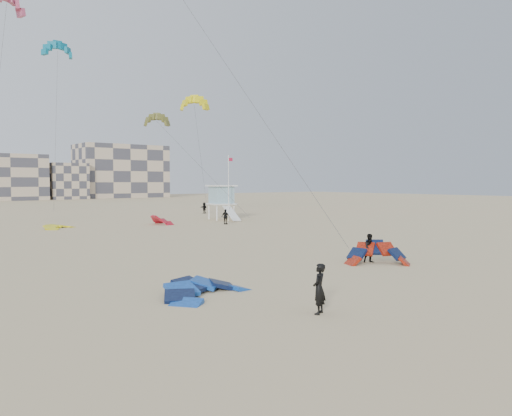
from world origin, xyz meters
TOP-DOWN VIEW (x-y plane):
  - ground at (0.00, 0.00)m, footprint 320.00×320.00m
  - kite_ground_blue at (-0.34, 3.04)m, footprint 5.44×5.59m
  - kite_ground_orange at (12.03, 3.65)m, footprint 4.98×4.99m
  - kite_ground_red_far at (14.69, 36.46)m, footprint 3.58×3.41m
  - kite_ground_yellow at (3.82, 38.47)m, footprint 5.03×5.06m
  - kitesurfer_main at (1.31, -2.18)m, footprint 0.82×0.73m
  - kitesurfer_b at (12.12, 4.26)m, footprint 1.05×0.97m
  - kitesurfer_d at (20.42, 31.87)m, footprint 0.81×1.11m
  - kitesurfer_f at (29.07, 50.35)m, footprint 0.50×1.58m
  - kite_fly_pink at (0.62, 44.31)m, footprint 5.69×6.23m
  - kite_fly_olive at (16.30, 40.68)m, footprint 6.53×15.20m
  - kite_fly_yellow at (24.61, 45.71)m, footprint 10.09×11.20m
  - kite_fly_teal_b at (10.01, 58.48)m, footprint 4.82×8.18m
  - lifeguard_tower_near at (24.04, 38.08)m, footprint 3.56×6.31m
  - flagpole at (23.65, 35.89)m, footprint 0.66×0.10m
  - condo_east at (50.00, 132.00)m, footprint 26.00×14.00m
  - condo_fill_right at (32.00, 128.00)m, footprint 10.00×10.00m

SIDE VIEW (x-z plane):
  - ground at x=0.00m, z-range 0.00..0.00m
  - kite_ground_blue at x=-0.34m, z-range -1.12..1.12m
  - kite_ground_orange at x=12.03m, z-range -1.76..1.76m
  - kite_ground_red_far at x=14.69m, z-range -1.52..1.52m
  - kite_ground_yellow at x=3.82m, z-range -0.72..0.72m
  - kitesurfer_f at x=29.07m, z-range 0.00..1.70m
  - kitesurfer_b at x=12.12m, z-range 0.00..1.74m
  - kitesurfer_d at x=20.42m, z-range 0.00..1.75m
  - kitesurfer_main at x=1.31m, z-range 0.00..1.88m
  - lifeguard_tower_near at x=24.04m, z-range -0.02..4.43m
  - flagpole at x=23.65m, z-range 0.20..8.34m
  - condo_fill_right at x=32.00m, z-range 0.00..10.00m
  - condo_east at x=50.00m, z-range 0.00..16.00m
  - kite_fly_olive at x=16.30m, z-range 6.05..18.49m
  - kite_fly_yellow at x=24.61m, z-range 7.59..23.76m
  - kite_fly_teal_b at x=10.01m, z-range 11.58..35.15m
  - kite_fly_pink at x=0.62m, z-range 11.79..36.14m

